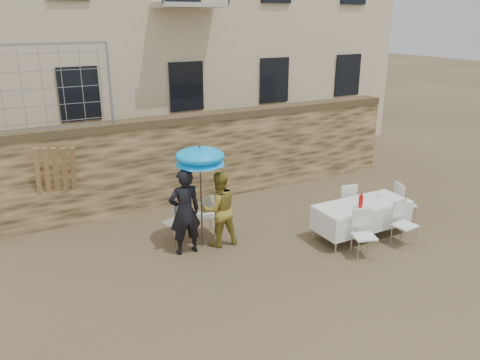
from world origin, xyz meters
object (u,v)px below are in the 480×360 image
table_chair_front_left (364,235)px  table_chair_back (344,202)px  couple_chair_right (206,214)px  table_chair_side (405,203)px  table_chair_front_right (405,224)px  umbrella (200,159)px  soda_bottle (361,201)px  couple_chair_left (176,221)px  man_suit (185,212)px  woman_dress (219,209)px  banquet_table (362,205)px

table_chair_front_left → table_chair_back: (0.80, 1.55, 0.00)m
couple_chair_right → table_chair_side: 4.58m
couple_chair_right → table_chair_front_left: bearing=131.9°
table_chair_front_left → table_chair_front_right: bearing=18.3°
umbrella → soda_bottle: size_ratio=7.72×
umbrella → couple_chair_left: umbrella is taller
man_suit → table_chair_back: 3.84m
couple_chair_right → table_chair_back: same height
table_chair_side → table_chair_front_left: bearing=129.4°
man_suit → woman_dress: (0.75, 0.00, -0.08)m
table_chair_front_left → table_chair_side: 2.17m
couple_chair_right → table_chair_back: size_ratio=1.00×
umbrella → table_chair_side: (4.61, -1.10, -1.41)m
banquet_table → soda_bottle: soda_bottle is taller
banquet_table → table_chair_back: (0.20, 0.80, -0.25)m
banquet_table → table_chair_side: bearing=4.1°
couple_chair_right → soda_bottle: size_ratio=3.69×
woman_dress → couple_chair_left: 0.98m
umbrella → woman_dress: bearing=-15.9°
woman_dress → table_chair_front_left: (2.26, -1.85, -0.32)m
table_chair_front_right → table_chair_back: same height
woman_dress → banquet_table: 3.07m
table_chair_front_right → table_chair_back: (-0.30, 1.55, 0.00)m
banquet_table → soda_bottle: 0.30m
man_suit → table_chair_back: (3.81, -0.30, -0.41)m
table_chair_front_right → table_chair_back: 1.58m
banquet_table → woman_dress: bearing=158.9°
couple_chair_right → table_chair_front_right: size_ratio=1.00×
banquet_table → table_chair_front_left: 0.99m
umbrella → man_suit: bearing=-166.0°
umbrella → table_chair_front_right: 4.42m
soda_bottle → table_chair_back: size_ratio=0.27×
table_chair_front_left → table_chair_side: (2.00, 0.85, 0.00)m
woman_dress → table_chair_side: (4.26, -1.00, -0.32)m
couple_chair_left → table_chair_back: same height
umbrella → table_chair_back: size_ratio=2.09×
couple_chair_left → table_chair_back: bearing=147.3°
soda_bottle → banquet_table: bearing=36.9°
umbrella → couple_chair_left: size_ratio=2.09×
woman_dress → table_chair_back: (3.06, -0.30, -0.32)m
man_suit → table_chair_front_left: 3.56m
woman_dress → table_chair_front_left: bearing=144.3°
table_chair_front_right → umbrella: bearing=147.0°
table_chair_front_left → table_chair_front_right: 1.10m
umbrella → couple_chair_left: 1.53m
man_suit → umbrella: umbrella is taller
table_chair_front_left → table_chair_back: bearing=81.0°
banquet_table → table_chair_back: 0.86m
couple_chair_left → table_chair_front_right: size_ratio=1.00×
banquet_table → table_chair_side: size_ratio=2.19×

